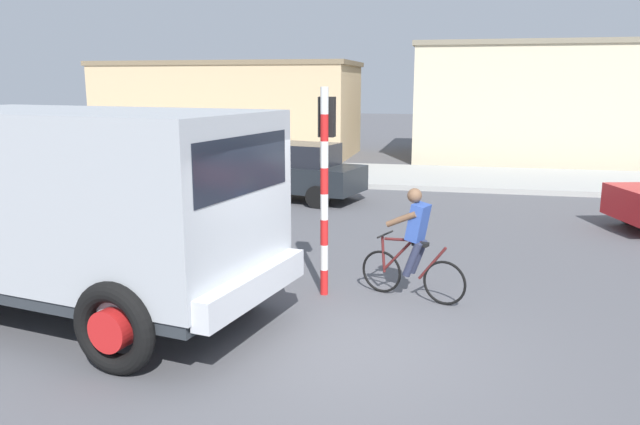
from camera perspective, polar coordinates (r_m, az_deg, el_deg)
ground_plane at (r=7.91m, az=2.10°, el=-12.49°), size 120.00×120.00×0.00m
sidewalk_far at (r=21.77m, az=9.06°, el=3.28°), size 80.00×5.00×0.16m
truck_foreground at (r=9.12m, az=-20.94°, el=1.00°), size 5.78×3.56×2.90m
cyclist at (r=9.52m, az=8.59°, el=-2.88°), size 1.64×0.72×1.72m
traffic_light_pole at (r=9.45m, az=0.50°, el=4.58°), size 0.24×0.43×3.20m
car_red_near at (r=17.62m, az=-2.52°, el=3.84°), size 4.30×2.63×1.60m
building_corner_left at (r=29.30m, az=-8.25°, el=9.42°), size 11.58×5.27×4.18m
building_mid_block at (r=29.18m, az=19.32°, el=9.56°), size 10.43×7.90×4.87m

